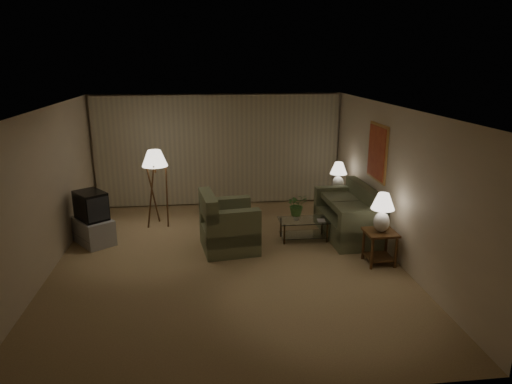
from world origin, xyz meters
TOP-DOWN VIEW (x-y plane):
  - ground at (0.00, 0.00)m, footprint 7.00×7.00m
  - room_shell at (0.02, 1.51)m, footprint 6.04×7.02m
  - sofa at (2.50, 0.94)m, footprint 1.88×1.02m
  - armchair at (0.07, 0.55)m, footprint 1.30×1.26m
  - side_table_near at (2.65, -0.41)m, footprint 0.53×0.53m
  - side_table_far at (2.65, 2.19)m, footprint 0.48×0.40m
  - table_lamp_near at (2.65, -0.41)m, footprint 0.40×0.40m
  - table_lamp_far at (2.65, 2.19)m, footprint 0.38×0.38m
  - coffee_table at (1.57, 0.84)m, footprint 0.99×0.54m
  - tv_cabinet at (-2.55, 1.15)m, footprint 1.37×1.35m
  - crt_tv at (-2.55, 1.15)m, footprint 1.07×1.06m
  - floor_lamp at (-1.38, 2.00)m, footprint 0.54×0.54m
  - ottoman at (0.22, 2.32)m, footprint 0.57×0.57m
  - vase at (1.42, 0.84)m, footprint 0.15×0.15m
  - flowers at (1.42, 0.84)m, footprint 0.46×0.43m
  - book at (1.82, 0.74)m, footprint 0.17×0.22m

SIDE VIEW (x-z plane):
  - ground at x=0.00m, z-range 0.00..0.00m
  - ottoman at x=0.22m, z-range 0.00..0.36m
  - tv_cabinet at x=-2.55m, z-range 0.00..0.50m
  - coffee_table at x=1.57m, z-range 0.07..0.48m
  - side_table_far at x=2.65m, z-range 0.10..0.70m
  - sofa at x=2.50m, z-range 0.00..0.81m
  - side_table_near at x=2.65m, z-range 0.11..0.71m
  - book at x=1.82m, z-range 0.41..0.43m
  - armchair at x=0.07m, z-range 0.00..0.88m
  - vase at x=1.42m, z-range 0.41..0.55m
  - flowers at x=1.42m, z-range 0.55..0.99m
  - crt_tv at x=-2.55m, z-range 0.50..1.04m
  - floor_lamp at x=-1.38m, z-range 0.04..1.70m
  - table_lamp_far at x=2.65m, z-range 0.66..1.32m
  - table_lamp_near at x=2.65m, z-range 0.66..1.36m
  - room_shell at x=0.02m, z-range 0.39..3.11m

